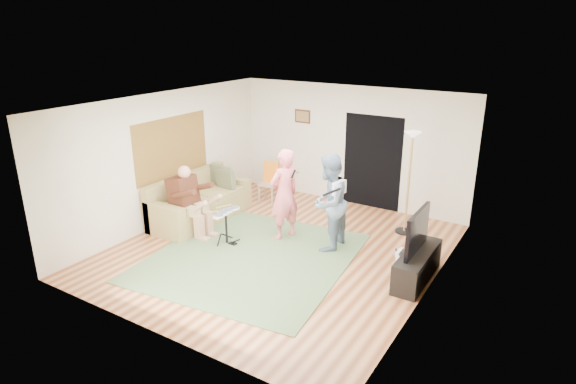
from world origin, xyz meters
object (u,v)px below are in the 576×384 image
at_px(sofa, 197,205).
at_px(singer, 284,194).
at_px(guitar_spare, 402,260).
at_px(guitarist, 329,203).
at_px(tv_cabinet, 417,266).
at_px(torchiere_lamp, 410,165).
at_px(dining_chair, 269,187).
at_px(drum_kit, 226,229).
at_px(television, 417,231).

height_order(sofa, singer, singer).
xyz_separation_m(sofa, guitar_spare, (4.53, -0.03, -0.08)).
relative_size(sofa, guitarist, 1.30).
bearing_deg(sofa, tv_cabinet, -1.23).
distance_m(torchiere_lamp, tv_cabinet, 2.23).
relative_size(guitar_spare, dining_chair, 0.91).
xyz_separation_m(sofa, dining_chair, (0.68, 1.74, 0.01)).
bearing_deg(guitarist, guitar_spare, 79.67).
bearing_deg(tv_cabinet, singer, 174.39).
height_order(drum_kit, dining_chair, dining_chair).
height_order(dining_chair, television, television).
xyz_separation_m(guitar_spare, television, (0.23, -0.08, 0.61)).
distance_m(torchiere_lamp, dining_chair, 3.50).
xyz_separation_m(singer, guitar_spare, (2.44, -0.19, -0.65)).
distance_m(torchiere_lamp, television, 1.97).
relative_size(guitar_spare, tv_cabinet, 0.60).
relative_size(guitarist, dining_chair, 1.95).
xyz_separation_m(sofa, drum_kit, (1.30, -0.65, -0.02)).
distance_m(guitarist, television, 1.76).
height_order(sofa, dining_chair, sofa).
bearing_deg(television, sofa, 178.75).
height_order(dining_chair, tv_cabinet, dining_chair).
relative_size(drum_kit, tv_cabinet, 0.49).
height_order(tv_cabinet, television, television).
distance_m(sofa, dining_chair, 1.87).
bearing_deg(drum_kit, dining_chair, 104.56).
bearing_deg(sofa, singer, 4.47).
height_order(drum_kit, singer, singer).
bearing_deg(singer, tv_cabinet, 104.08).
bearing_deg(guitarist, torchiere_lamp, 143.36).
bearing_deg(sofa, drum_kit, -26.49).
bearing_deg(singer, guitar_spare, 105.24).
bearing_deg(singer, torchiere_lamp, 147.06).
bearing_deg(guitar_spare, television, -18.67).
height_order(drum_kit, tv_cabinet, drum_kit).
distance_m(guitarist, torchiere_lamp, 1.83).
bearing_deg(guitarist, tv_cabinet, 78.50).
height_order(sofa, tv_cabinet, sofa).
xyz_separation_m(drum_kit, television, (3.45, 0.55, 0.55)).
relative_size(drum_kit, guitar_spare, 0.82).
bearing_deg(drum_kit, singer, 46.02).
height_order(sofa, drum_kit, sofa).
distance_m(drum_kit, singer, 1.28).
relative_size(sofa, drum_kit, 3.43).
relative_size(guitarist, television, 1.79).
relative_size(tv_cabinet, television, 1.39).
bearing_deg(drum_kit, television, 9.00).
height_order(sofa, television, television).
bearing_deg(television, drum_kit, -171.00).
distance_m(sofa, guitarist, 3.08).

